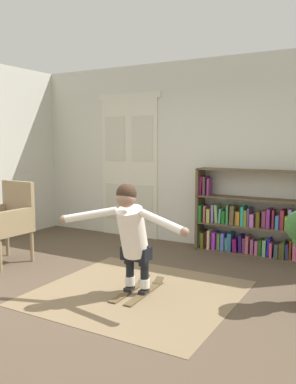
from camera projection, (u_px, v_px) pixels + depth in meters
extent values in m
plane|color=brown|center=(101.00, 296.00, 4.37)|extent=(7.20, 7.20, 0.00)
cube|color=beige|center=(197.00, 154.00, 6.43)|extent=(6.00, 0.10, 2.90)
cube|color=beige|center=(116.00, 168.00, 7.15)|extent=(0.55, 0.04, 2.35)
cube|color=beige|center=(115.00, 139.00, 7.07)|extent=(0.41, 0.01, 0.76)
cube|color=beige|center=(116.00, 202.00, 7.21)|extent=(0.41, 0.01, 0.64)
cube|color=beige|center=(143.00, 169.00, 6.89)|extent=(0.55, 0.04, 2.35)
cube|color=beige|center=(142.00, 139.00, 6.80)|extent=(0.41, 0.01, 0.76)
cube|color=beige|center=(142.00, 204.00, 6.94)|extent=(0.41, 0.01, 0.64)
cube|color=beige|center=(129.00, 96.00, 6.87)|extent=(1.22, 0.04, 0.10)
cube|color=#7A6449|center=(137.00, 293.00, 4.45)|extent=(2.09, 1.99, 0.01)
cube|color=brown|center=(200.00, 208.00, 6.28)|extent=(0.04, 0.30, 1.24)
cube|color=brown|center=(255.00, 254.00, 5.93)|extent=(1.73, 0.30, 0.02)
cube|color=brown|center=(255.00, 227.00, 5.88)|extent=(1.73, 0.30, 0.02)
cube|color=brown|center=(256.00, 199.00, 5.83)|extent=(1.73, 0.30, 0.02)
cube|color=brown|center=(257.00, 171.00, 5.78)|extent=(1.73, 0.30, 0.02)
cube|color=#2B5430|center=(202.00, 238.00, 6.34)|extent=(0.05, 0.23, 0.26)
cube|color=#5B5916|center=(204.00, 239.00, 6.30)|extent=(0.04, 0.24, 0.24)
cube|color=#5A172D|center=(208.00, 239.00, 6.29)|extent=(0.06, 0.14, 0.26)
cube|color=#D3D48A|center=(211.00, 239.00, 6.23)|extent=(0.03, 0.24, 0.29)
cube|color=purple|center=(215.00, 240.00, 6.21)|extent=(0.05, 0.21, 0.26)
cube|color=#4E8E32|center=(220.00, 241.00, 6.18)|extent=(0.05, 0.14, 0.25)
cube|color=#5764C6|center=(224.00, 241.00, 6.14)|extent=(0.05, 0.20, 0.26)
cube|color=#5DA3A5|center=(227.00, 244.00, 6.14)|extent=(0.05, 0.16, 0.19)
cube|color=#2C5F83|center=(231.00, 241.00, 6.10)|extent=(0.06, 0.22, 0.28)
cube|color=#6F105A|center=(236.00, 245.00, 6.07)|extent=(0.07, 0.21, 0.20)
cube|color=navy|center=(241.00, 243.00, 6.03)|extent=(0.06, 0.19, 0.27)
cube|color=#6E2D59|center=(245.00, 245.00, 5.99)|extent=(0.05, 0.14, 0.22)
cube|color=#AB585A|center=(248.00, 244.00, 5.96)|extent=(0.04, 0.18, 0.27)
cube|color=#8F4C74|center=(253.00, 246.00, 5.91)|extent=(0.04, 0.15, 0.22)
cube|color=#AF5183|center=(257.00, 247.00, 5.90)|extent=(0.05, 0.18, 0.20)
cube|color=#204D11|center=(261.00, 247.00, 5.87)|extent=(0.05, 0.20, 0.23)
cube|color=#6AA57E|center=(266.00, 247.00, 5.85)|extent=(0.05, 0.23, 0.23)
cube|color=#261CB8|center=(269.00, 247.00, 5.80)|extent=(0.05, 0.20, 0.26)
cube|color=#CD4861|center=(272.00, 249.00, 5.78)|extent=(0.03, 0.23, 0.21)
cube|color=#324A4D|center=(277.00, 250.00, 5.77)|extent=(0.05, 0.22, 0.19)
cube|color=brown|center=(281.00, 250.00, 5.75)|extent=(0.05, 0.19, 0.21)
cube|color=#2D4E21|center=(284.00, 249.00, 5.70)|extent=(0.03, 0.24, 0.24)
cube|color=#2C284E|center=(288.00, 251.00, 5.68)|extent=(0.06, 0.20, 0.22)
cube|color=brown|center=(291.00, 249.00, 5.65)|extent=(0.03, 0.16, 0.28)
cube|color=#CF5187|center=(295.00, 249.00, 5.63)|extent=(0.05, 0.17, 0.30)
cube|color=#226A24|center=(202.00, 213.00, 6.25)|extent=(0.05, 0.22, 0.26)
cube|color=#B35D60|center=(206.00, 213.00, 6.23)|extent=(0.03, 0.17, 0.25)
cube|color=#A2A04C|center=(210.00, 215.00, 6.19)|extent=(0.05, 0.19, 0.20)
cube|color=#8E70CD|center=(214.00, 213.00, 6.18)|extent=(0.03, 0.17, 0.27)
cube|color=#709F62|center=(217.00, 213.00, 6.15)|extent=(0.06, 0.17, 0.28)
cube|color=#5BA191|center=(221.00, 216.00, 6.13)|extent=(0.04, 0.18, 0.22)
cube|color=#16621F|center=(225.00, 217.00, 6.10)|extent=(0.05, 0.17, 0.19)
cube|color=#3A8147|center=(229.00, 214.00, 6.05)|extent=(0.03, 0.17, 0.29)
cube|color=brown|center=(233.00, 215.00, 6.01)|extent=(0.07, 0.19, 0.28)
cube|color=tan|center=(237.00, 218.00, 6.01)|extent=(0.03, 0.15, 0.20)
cube|color=orange|center=(240.00, 218.00, 6.00)|extent=(0.04, 0.19, 0.20)
cube|color=teal|center=(244.00, 216.00, 5.94)|extent=(0.04, 0.23, 0.28)
cube|color=olive|center=(247.00, 217.00, 5.93)|extent=(0.04, 0.24, 0.23)
cube|color=#533B66|center=(250.00, 217.00, 5.91)|extent=(0.03, 0.24, 0.27)
cube|color=#B162AE|center=(253.00, 220.00, 5.88)|extent=(0.06, 0.21, 0.19)
cube|color=#534915|center=(259.00, 219.00, 5.85)|extent=(0.05, 0.20, 0.22)
cube|color=#7B395A|center=(265.00, 219.00, 5.82)|extent=(0.06, 0.17, 0.24)
cube|color=#822B84|center=(270.00, 218.00, 5.78)|extent=(0.05, 0.23, 0.27)
cube|color=maroon|center=(274.00, 219.00, 5.73)|extent=(0.03, 0.15, 0.26)
cube|color=#3B6BB4|center=(278.00, 222.00, 5.70)|extent=(0.04, 0.24, 0.20)
cube|color=maroon|center=(283.00, 219.00, 5.69)|extent=(0.05, 0.22, 0.27)
cube|color=#86B72C|center=(287.00, 223.00, 5.65)|extent=(0.04, 0.17, 0.20)
cube|color=#8C78C5|center=(291.00, 219.00, 5.61)|extent=(0.06, 0.17, 0.30)
cube|color=#7C54AA|center=(296.00, 221.00, 5.58)|extent=(0.06, 0.22, 0.26)
cube|color=maroon|center=(203.00, 185.00, 6.22)|extent=(0.05, 0.20, 0.28)
cube|color=#503239|center=(206.00, 186.00, 6.20)|extent=(0.04, 0.23, 0.28)
cube|color=#763068|center=(209.00, 187.00, 6.14)|extent=(0.03, 0.16, 0.26)
cylinder|color=#907A56|center=(0.00, 255.00, 5.17)|extent=(0.05, 0.05, 0.42)
cylinder|color=#907A56|center=(7.00, 241.00, 5.89)|extent=(0.05, 0.05, 0.42)
cylinder|color=#907A56|center=(32.00, 246.00, 5.61)|extent=(0.05, 0.05, 0.42)
cube|color=#907A56|center=(3.00, 231.00, 5.50)|extent=(0.63, 0.63, 0.06)
cube|color=#DBA4DA|center=(3.00, 227.00, 5.49)|extent=(0.57, 0.57, 0.04)
cube|color=#907A56|center=(18.00, 202.00, 5.68)|extent=(0.60, 0.10, 0.60)
cube|color=#907A56|center=(16.00, 220.00, 5.33)|extent=(0.09, 0.56, 0.28)
cube|color=brown|center=(130.00, 290.00, 4.49)|extent=(0.13, 0.78, 0.01)
cube|color=brown|center=(145.00, 278.00, 4.81)|extent=(0.10, 0.12, 0.06)
cube|color=black|center=(129.00, 289.00, 4.47)|extent=(0.09, 0.12, 0.04)
cube|color=brown|center=(145.00, 293.00, 4.41)|extent=(0.13, 0.78, 0.01)
cube|color=brown|center=(159.00, 280.00, 4.73)|extent=(0.10, 0.12, 0.06)
cube|color=black|center=(144.00, 292.00, 4.39)|extent=(0.09, 0.12, 0.04)
cylinder|color=white|center=(130.00, 281.00, 4.48)|extent=(0.12, 0.12, 0.10)
cylinder|color=black|center=(130.00, 263.00, 4.45)|extent=(0.09, 0.09, 0.30)
cylinder|color=black|center=(129.00, 253.00, 4.42)|extent=(0.12, 0.12, 0.22)
cylinder|color=white|center=(145.00, 283.00, 4.40)|extent=(0.12, 0.12, 0.10)
cylinder|color=black|center=(145.00, 265.00, 4.37)|extent=(0.09, 0.09, 0.30)
cylinder|color=black|center=(144.00, 255.00, 4.34)|extent=(0.12, 0.12, 0.22)
cube|color=black|center=(136.00, 253.00, 4.38)|extent=(0.31, 0.19, 0.14)
cylinder|color=white|center=(133.00, 232.00, 4.28)|extent=(0.30, 0.43, 0.58)
sphere|color=#9C745D|center=(126.00, 198.00, 4.11)|extent=(0.21, 0.21, 0.20)
sphere|color=#382619|center=(126.00, 194.00, 4.12)|extent=(0.22, 0.22, 0.21)
cylinder|color=white|center=(90.00, 215.00, 4.29)|extent=(0.57, 0.30, 0.19)
sphere|color=#9C745D|center=(64.00, 219.00, 4.34)|extent=(0.09, 0.09, 0.09)
cylinder|color=white|center=(162.00, 222.00, 3.92)|extent=(0.58, 0.24, 0.19)
sphere|color=#9C745D|center=(184.00, 232.00, 3.72)|extent=(0.09, 0.09, 0.09)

